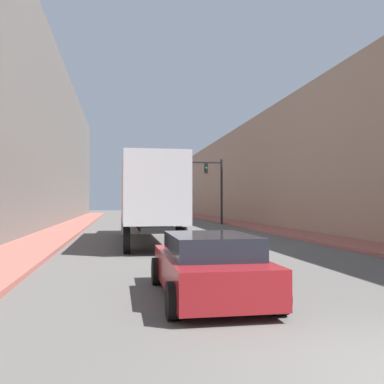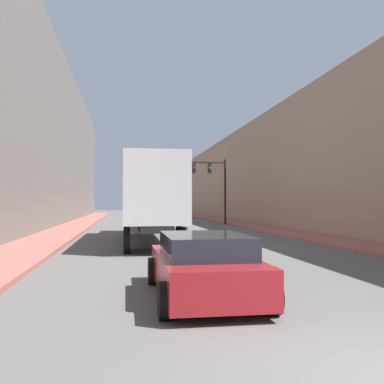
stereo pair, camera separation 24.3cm
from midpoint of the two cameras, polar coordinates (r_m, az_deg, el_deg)
sidewalk_right at (r=35.93m, az=7.83°, el=-4.37°), size 2.56×80.00×0.15m
sidewalk_left at (r=34.61m, az=-15.18°, el=-4.45°), size 2.56×80.00×0.15m
building_right at (r=37.44m, az=14.10°, el=2.92°), size 6.00×80.00×9.47m
building_left at (r=35.68m, az=-22.01°, el=7.27°), size 6.00×80.00×14.52m
semi_truck at (r=22.15m, az=-5.59°, el=-0.75°), size 2.48×13.83×3.90m
sedan_car at (r=8.98m, az=2.28°, el=-9.86°), size 2.10×4.42×1.31m
traffic_signal_gantry at (r=37.77m, az=2.29°, el=1.91°), size 5.72×0.35×5.77m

